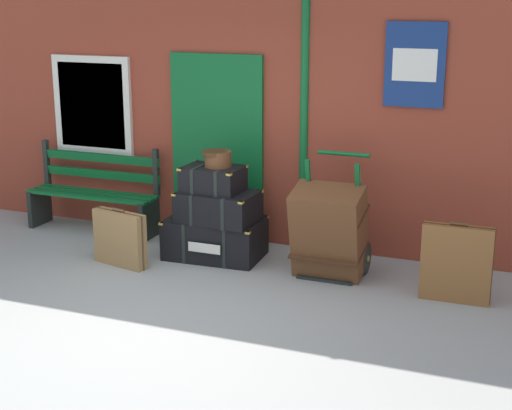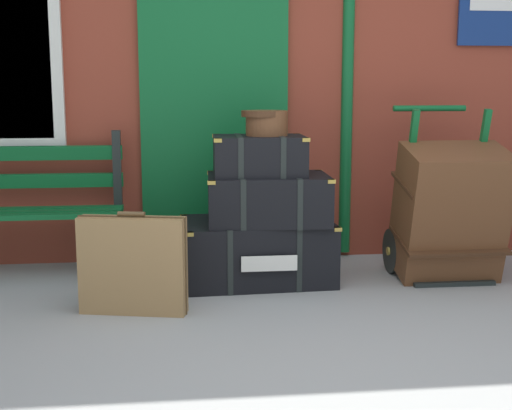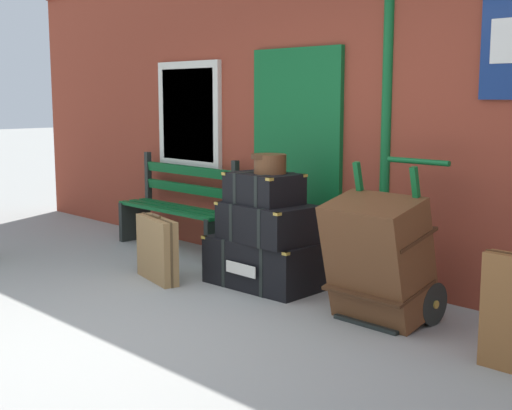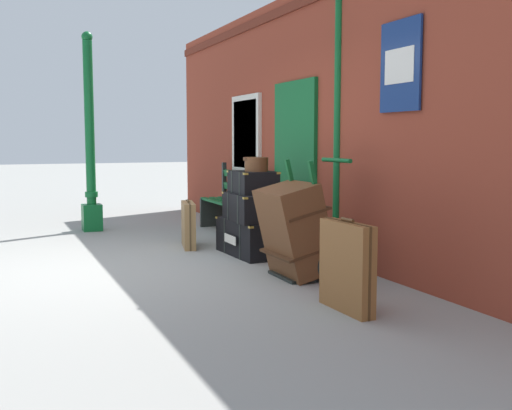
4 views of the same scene
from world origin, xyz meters
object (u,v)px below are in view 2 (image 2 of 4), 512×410
steamer_trunk_base (257,251)px  porters_trolley (439,237)px  steamer_trunk_top (259,155)px  large_brown_trunk (450,212)px  suitcase_olive (133,265)px  platform_bench (7,213)px  round_hatbox (266,121)px  steamer_trunk_middle (268,199)px

steamer_trunk_base → porters_trolley: 1.30m
steamer_trunk_base → steamer_trunk_top: size_ratio=1.67×
steamer_trunk_top → porters_trolley: porters_trolley is taller
large_brown_trunk → suitcase_olive: large_brown_trunk is taller
platform_bench → steamer_trunk_top: 1.83m
steamer_trunk_base → round_hatbox: round_hatbox is taller
steamer_trunk_top → steamer_trunk_base: bearing=99.5°
large_brown_trunk → suitcase_olive: bearing=-167.8°
platform_bench → steamer_trunk_base: bearing=-11.9°
steamer_trunk_top → large_brown_trunk: (1.29, -0.10, -0.39)m
steamer_trunk_base → steamer_trunk_top: 0.66m
steamer_trunk_middle → porters_trolley: size_ratio=0.70×
steamer_trunk_base → platform_bench: bearing=168.1°
large_brown_trunk → steamer_trunk_top: bearing=175.6°
round_hatbox → suitcase_olive: 1.31m
steamer_trunk_top → suitcase_olive: (-0.81, -0.56, -0.58)m
platform_bench → round_hatbox: 1.94m
steamer_trunk_base → round_hatbox: 0.89m
platform_bench → large_brown_trunk: (3.03, -0.51, 0.03)m
round_hatbox → suitcase_olive: bearing=-146.1°
steamer_trunk_base → large_brown_trunk: large_brown_trunk is taller
steamer_trunk_top → porters_trolley: (1.29, 0.08, -0.60)m
steamer_trunk_middle → steamer_trunk_base: bearing=141.1°
porters_trolley → large_brown_trunk: bearing=-90.0°
steamer_trunk_base → large_brown_trunk: 1.34m
steamer_trunk_middle → porters_trolley: 1.28m
round_hatbox → suitcase_olive: round_hatbox is taller
steamer_trunk_top → round_hatbox: size_ratio=2.02×
suitcase_olive → round_hatbox: bearing=33.9°
steamer_trunk_middle → suitcase_olive: size_ratio=1.30×
round_hatbox → porters_trolley: size_ratio=0.26×
round_hatbox → steamer_trunk_base: bearing=154.8°
suitcase_olive → steamer_trunk_top: bearing=34.4°
porters_trolley → suitcase_olive: 2.20m
round_hatbox → large_brown_trunk: 1.40m
platform_bench → steamer_trunk_top: (1.74, -0.41, 0.43)m
platform_bench → porters_trolley: size_ratio=1.35×
porters_trolley → large_brown_trunk: size_ratio=1.24×
platform_bench → round_hatbox: (1.78, -0.39, 0.65)m
platform_bench → large_brown_trunk: 3.07m
steamer_trunk_middle → porters_trolley: (1.23, 0.08, -0.31)m
platform_bench → porters_trolley: (3.03, -0.33, -0.17)m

